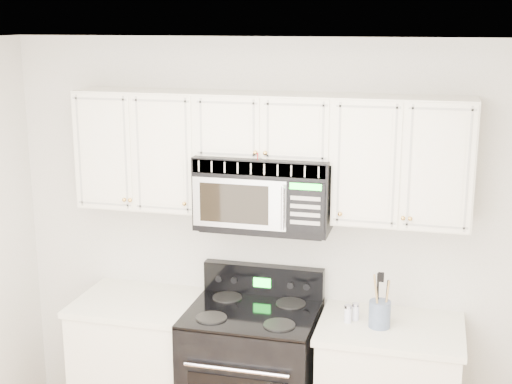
% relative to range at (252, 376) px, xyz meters
% --- Properties ---
extents(room, '(3.51, 3.51, 2.61)m').
position_rel_range_xyz_m(room, '(0.05, -1.41, 0.82)').
color(room, brown).
rests_on(room, ground).
extents(base_cabinet_left, '(0.86, 0.65, 0.92)m').
position_rel_range_xyz_m(base_cabinet_left, '(-0.75, 0.03, -0.06)').
color(base_cabinet_left, silver).
rests_on(base_cabinet_left, ground).
extents(range, '(0.80, 0.73, 1.13)m').
position_rel_range_xyz_m(range, '(0.00, 0.00, 0.00)').
color(range, black).
rests_on(range, ground).
extents(upper_cabinets, '(2.44, 0.37, 0.75)m').
position_rel_range_xyz_m(upper_cabinets, '(0.05, 0.17, 1.45)').
color(upper_cabinets, silver).
rests_on(upper_cabinets, ground).
extents(microwave, '(0.82, 0.46, 0.45)m').
position_rel_range_xyz_m(microwave, '(0.05, 0.13, 1.19)').
color(microwave, black).
rests_on(microwave, ground).
extents(utensil_crock, '(0.13, 0.13, 0.34)m').
position_rel_range_xyz_m(utensil_crock, '(0.79, -0.01, 0.52)').
color(utensil_crock, slate).
rests_on(utensil_crock, base_cabinet_right).
extents(shaker_salt, '(0.05, 0.05, 0.11)m').
position_rel_range_xyz_m(shaker_salt, '(0.64, 0.05, 0.49)').
color(shaker_salt, silver).
rests_on(shaker_salt, base_cabinet_right).
extents(shaker_pepper, '(0.05, 0.05, 0.11)m').
position_rel_range_xyz_m(shaker_pepper, '(0.60, 0.00, 0.49)').
color(shaker_pepper, silver).
rests_on(shaker_pepper, base_cabinet_right).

